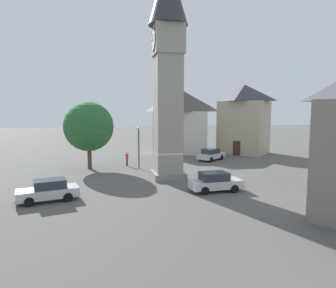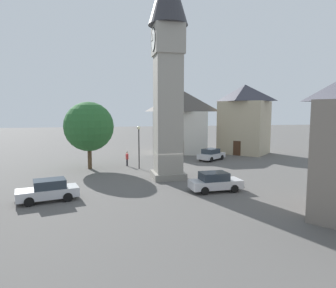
{
  "view_description": "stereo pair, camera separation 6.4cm",
  "coord_description": "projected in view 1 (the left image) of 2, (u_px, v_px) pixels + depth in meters",
  "views": [
    {
      "loc": [
        -26.96,
        6.08,
        6.26
      ],
      "look_at": [
        0.0,
        0.0,
        3.26
      ],
      "focal_mm": 31.74,
      "sensor_mm": 36.0,
      "label": 1
    },
    {
      "loc": [
        -26.98,
        6.02,
        6.26
      ],
      "look_at": [
        0.0,
        0.0,
        3.26
      ],
      "focal_mm": 31.74,
      "sensor_mm": 36.0,
      "label": 2
    }
  ],
  "objects": [
    {
      "name": "building_terrace_right",
      "position": [
        182.0,
        121.0,
        45.83
      ],
      "size": [
        9.89,
        10.3,
        9.56
      ],
      "color": "beige",
      "rests_on": "ground"
    },
    {
      "name": "building_shop_left",
      "position": [
        244.0,
        119.0,
        44.47
      ],
      "size": [
        8.89,
        8.84,
        10.28
      ],
      "color": "tan",
      "rests_on": "ground"
    },
    {
      "name": "tree",
      "position": [
        89.0,
        127.0,
        32.22
      ],
      "size": [
        5.37,
        5.37,
        7.35
      ],
      "color": "brown",
      "rests_on": "ground"
    },
    {
      "name": "car_blue_kerb",
      "position": [
        48.0,
        190.0,
        20.85
      ],
      "size": [
        2.64,
        4.41,
        1.53
      ],
      "color": "silver",
      "rests_on": "ground"
    },
    {
      "name": "lamp_post",
      "position": [
        139.0,
        140.0,
        32.47
      ],
      "size": [
        0.36,
        0.36,
        4.71
      ],
      "color": "black",
      "rests_on": "ground"
    },
    {
      "name": "clock_tower",
      "position": [
        168.0,
        51.0,
        26.88
      ],
      "size": [
        3.59,
        3.59,
        20.14
      ],
      "color": "gray",
      "rests_on": "ground"
    },
    {
      "name": "pedestrian",
      "position": [
        127.0,
        157.0,
        34.32
      ],
      "size": [
        0.55,
        0.3,
        1.69
      ],
      "color": "black",
      "rests_on": "ground"
    },
    {
      "name": "car_silver_kerb",
      "position": [
        215.0,
        182.0,
        23.42
      ],
      "size": [
        1.94,
        4.19,
        1.53
      ],
      "color": "silver",
      "rests_on": "ground"
    },
    {
      "name": "ground_plane",
      "position": [
        168.0,
        178.0,
        28.16
      ],
      "size": [
        200.0,
        200.0,
        0.0
      ],
      "primitive_type": "plane",
      "color": "#565451"
    },
    {
      "name": "car_red_corner",
      "position": [
        211.0,
        154.0,
        38.42
      ],
      "size": [
        3.76,
        4.34,
        1.53
      ],
      "color": "silver",
      "rests_on": "ground"
    }
  ]
}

